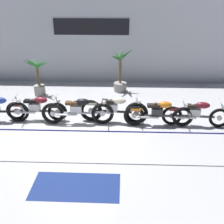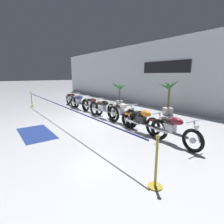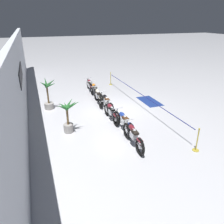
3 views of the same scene
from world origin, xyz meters
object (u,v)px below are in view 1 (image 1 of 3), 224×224
object	(u,v)px
motorcycle_maroon_6	(196,113)
potted_palm_right_of_row	(120,75)
motorcycle_black_3	(78,111)
potted_palm_left_of_row	(38,75)
motorcycle_cream_4	(114,110)
motorcycle_orange_5	(159,113)
floor_banner	(76,186)
motorcycle_maroon_2	(37,108)
stanchion_far_left	(3,134)

from	to	relation	value
motorcycle_maroon_6	potted_palm_right_of_row	distance (m)	4.09
motorcycle_black_3	potted_palm_left_of_row	distance (m)	3.31
motorcycle_cream_4	potted_palm_left_of_row	world-z (taller)	potted_palm_left_of_row
motorcycle_maroon_6	motorcycle_orange_5	bearing A→B (deg)	-178.69
floor_banner	motorcycle_maroon_2	bearing A→B (deg)	118.84
motorcycle_black_3	potted_palm_left_of_row	xyz separation A→B (m)	(-2.02, 2.59, 0.39)
motorcycle_cream_4	floor_banner	size ratio (longest dim) A/B	1.13
motorcycle_maroon_2	motorcycle_cream_4	world-z (taller)	motorcycle_cream_4
motorcycle_maroon_6	stanchion_far_left	size ratio (longest dim) A/B	0.21
motorcycle_maroon_2	potted_palm_left_of_row	distance (m)	2.49
stanchion_far_left	potted_palm_right_of_row	bearing A→B (deg)	60.58
motorcycle_orange_5	floor_banner	xyz separation A→B (m)	(-2.25, -3.16, -0.45)
motorcycle_cream_4	floor_banner	distance (m)	3.48
potted_palm_right_of_row	motorcycle_black_3	bearing A→B (deg)	-113.17
motorcycle_maroon_6	stanchion_far_left	xyz separation A→B (m)	(-5.51, -2.09, 0.28)
motorcycle_maroon_2	potted_palm_left_of_row	size ratio (longest dim) A/B	1.21
motorcycle_maroon_2	potted_palm_right_of_row	bearing A→B (deg)	46.78
motorcycle_black_3	motorcycle_orange_5	bearing A→B (deg)	-1.09
motorcycle_maroon_2	motorcycle_black_3	size ratio (longest dim) A/B	0.88
motorcycle_black_3	motorcycle_cream_4	size ratio (longest dim) A/B	1.04
motorcycle_maroon_2	potted_palm_left_of_row	bearing A→B (deg)	103.74
motorcycle_maroon_2	floor_banner	size ratio (longest dim) A/B	1.03
motorcycle_cream_4	potted_palm_left_of_row	bearing A→B (deg)	142.75
motorcycle_orange_5	motorcycle_maroon_2	bearing A→B (deg)	176.45
potted_palm_left_of_row	stanchion_far_left	size ratio (longest dim) A/B	0.17
stanchion_far_left	motorcycle_maroon_6	bearing A→B (deg)	20.81
motorcycle_cream_4	potted_palm_right_of_row	bearing A→B (deg)	86.63
motorcycle_maroon_2	potted_palm_right_of_row	world-z (taller)	potted_palm_right_of_row
motorcycle_orange_5	potted_palm_right_of_row	world-z (taller)	potted_palm_right_of_row
motorcycle_black_3	floor_banner	xyz separation A→B (m)	(0.41, -3.21, -0.47)
motorcycle_cream_4	motorcycle_maroon_6	xyz separation A→B (m)	(2.70, -0.17, -0.02)
motorcycle_maroon_2	motorcycle_cream_4	distance (m)	2.63
potted_palm_left_of_row	motorcycle_maroon_6	bearing A→B (deg)	-23.82
motorcycle_maroon_2	floor_banner	distance (m)	3.91
motorcycle_maroon_6	floor_banner	bearing A→B (deg)	-137.40
potted_palm_right_of_row	floor_banner	distance (m)	6.52
motorcycle_cream_4	motorcycle_maroon_6	distance (m)	2.70
motorcycle_black_3	potted_palm_right_of_row	world-z (taller)	potted_palm_right_of_row
motorcycle_orange_5	motorcycle_maroon_6	world-z (taller)	motorcycle_orange_5
floor_banner	potted_palm_left_of_row	bearing A→B (deg)	113.14
motorcycle_maroon_2	floor_banner	bearing A→B (deg)	-61.49
motorcycle_black_3	stanchion_far_left	distance (m)	2.68
motorcycle_cream_4	motorcycle_orange_5	world-z (taller)	motorcycle_cream_4
motorcycle_maroon_2	motorcycle_orange_5	bearing A→B (deg)	-3.55
potted_palm_right_of_row	motorcycle_cream_4	bearing A→B (deg)	-93.37
potted_palm_left_of_row	stanchion_far_left	bearing A→B (deg)	-85.19
motorcycle_maroon_6	stanchion_far_left	distance (m)	5.90
potted_palm_left_of_row	floor_banner	xyz separation A→B (m)	(2.44, -5.80, -0.86)
potted_palm_right_of_row	stanchion_far_left	size ratio (longest dim) A/B	0.18
potted_palm_left_of_row	floor_banner	bearing A→B (deg)	-67.19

